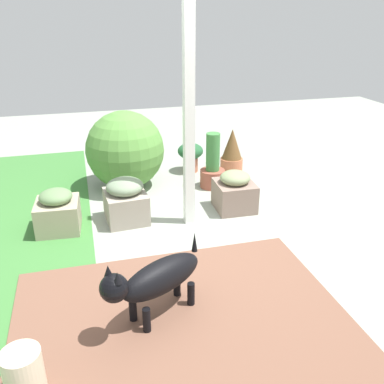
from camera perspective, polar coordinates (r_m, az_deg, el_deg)
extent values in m
plane|color=#949C8E|center=(4.15, 1.02, -6.60)|extent=(12.00, 12.00, 0.00)
cube|color=brown|center=(3.20, -1.34, -16.86)|extent=(1.80, 2.40, 0.02)
cube|color=white|center=(4.09, -0.43, 11.58)|extent=(0.10, 0.10, 2.47)
cube|color=gray|center=(4.75, 5.73, -0.51)|extent=(0.45, 0.43, 0.32)
ellipsoid|color=gray|center=(4.67, 5.84, 1.93)|extent=(0.33, 0.33, 0.15)
cube|color=gray|center=(4.53, -8.87, -1.93)|extent=(0.49, 0.45, 0.32)
ellipsoid|color=gray|center=(4.43, -9.06, 0.74)|extent=(0.39, 0.39, 0.17)
cube|color=tan|center=(4.49, -17.58, -3.08)|extent=(0.45, 0.45, 0.31)
ellipsoid|color=#678656|center=(4.40, -17.92, -0.59)|extent=(0.33, 0.33, 0.15)
sphere|color=#558E3E|center=(5.30, -9.00, 5.62)|extent=(0.96, 0.96, 0.96)
cylinder|color=#9B4D3C|center=(5.35, 2.76, 1.85)|extent=(0.31, 0.31, 0.22)
cylinder|color=#3E7C3D|center=(5.23, 2.83, 5.40)|extent=(0.17, 0.17, 0.47)
cylinder|color=#BA694F|center=(5.87, -0.21, 3.74)|extent=(0.21, 0.21, 0.20)
ellipsoid|color=#245931|center=(5.80, -0.22, 5.55)|extent=(0.35, 0.35, 0.21)
cylinder|color=#C26D4B|center=(5.91, 5.33, 3.73)|extent=(0.31, 0.31, 0.18)
cone|color=brown|center=(5.82, 5.44, 6.48)|extent=(0.28, 0.28, 0.41)
ellipsoid|color=black|center=(3.08, -4.08, -11.28)|extent=(0.53, 0.71, 0.25)
sphere|color=black|center=(2.84, -10.48, -12.62)|extent=(0.19, 0.19, 0.19)
cone|color=black|center=(2.74, -10.01, -11.31)|extent=(0.06, 0.06, 0.08)
cone|color=black|center=(2.81, -11.25, -10.37)|extent=(0.06, 0.06, 0.08)
cylinder|color=black|center=(3.07, -6.12, -16.90)|extent=(0.06, 0.06, 0.20)
cylinder|color=black|center=(3.17, -7.96, -15.48)|extent=(0.06, 0.06, 0.20)
cylinder|color=black|center=(3.28, -0.14, -13.68)|extent=(0.06, 0.06, 0.20)
cylinder|color=black|center=(3.37, -2.04, -12.49)|extent=(0.06, 0.06, 0.20)
cone|color=black|center=(3.18, 0.34, -6.72)|extent=(0.05, 0.05, 0.16)
cylinder|color=beige|center=(2.76, -21.64, -22.23)|extent=(0.22, 0.22, 0.36)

